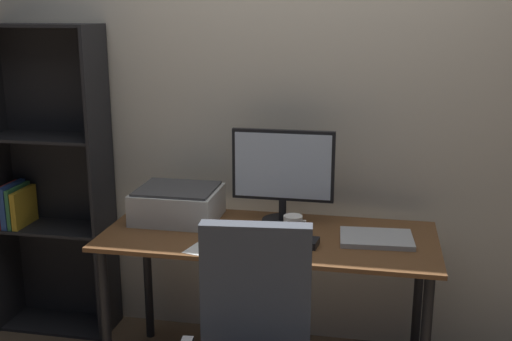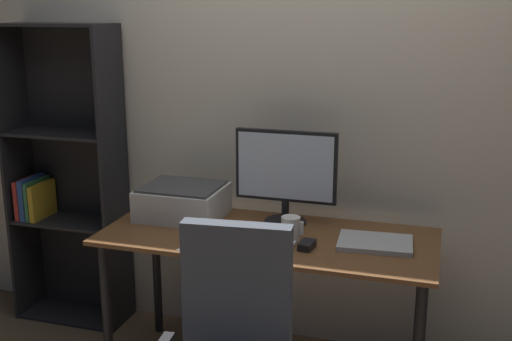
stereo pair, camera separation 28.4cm
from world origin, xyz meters
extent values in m
cube|color=beige|center=(0.00, 0.49, 1.30)|extent=(6.40, 0.10, 2.60)
cube|color=brown|center=(0.00, 0.00, 0.73)|extent=(1.53, 0.65, 0.02)
cylinder|color=black|center=(-0.70, -0.26, 0.36)|extent=(0.04, 0.04, 0.72)
cylinder|color=black|center=(-0.70, 0.26, 0.36)|extent=(0.04, 0.04, 0.72)
cylinder|color=black|center=(0.70, 0.26, 0.36)|extent=(0.04, 0.04, 0.72)
cylinder|color=black|center=(0.04, 0.18, 0.75)|extent=(0.20, 0.20, 0.01)
cylinder|color=black|center=(0.04, 0.18, 0.80)|extent=(0.04, 0.04, 0.10)
cube|color=black|center=(0.04, 0.18, 1.02)|extent=(0.49, 0.03, 0.34)
cube|color=silver|center=(0.04, 0.17, 1.02)|extent=(0.46, 0.01, 0.31)
cube|color=silver|center=(0.01, -0.13, 0.75)|extent=(0.29, 0.12, 0.02)
cube|color=black|center=(0.21, -0.12, 0.76)|extent=(0.07, 0.10, 0.03)
cylinder|color=white|center=(0.12, -0.03, 0.79)|extent=(0.09, 0.09, 0.11)
cube|color=white|center=(0.17, -0.03, 0.80)|extent=(0.02, 0.01, 0.06)
cube|color=#B7BABC|center=(0.49, 0.01, 0.75)|extent=(0.34, 0.25, 0.02)
cube|color=silver|center=(-0.48, 0.12, 0.81)|extent=(0.40, 0.34, 0.15)
cube|color=#424244|center=(-0.48, 0.12, 0.90)|extent=(0.37, 0.31, 0.01)
cube|color=white|center=(-0.19, -0.18, 0.74)|extent=(0.27, 0.34, 0.00)
cube|color=#474C56|center=(0.06, -0.63, 0.75)|extent=(0.40, 0.11, 0.52)
cube|color=black|center=(-0.94, 0.28, 0.84)|extent=(0.02, 0.28, 1.67)
cube|color=black|center=(-1.25, 0.42, 0.84)|extent=(0.63, 0.01, 1.67)
cube|color=black|center=(-1.25, 0.28, 0.01)|extent=(0.59, 0.26, 0.02)
cube|color=black|center=(-1.25, 0.28, 0.59)|extent=(0.59, 0.26, 0.02)
cube|color=black|center=(-1.25, 0.28, 1.09)|extent=(0.59, 0.26, 0.02)
cube|color=black|center=(-1.25, 0.28, 1.66)|extent=(0.59, 0.26, 0.02)
cube|color=#B22D28|center=(-1.50, 0.27, 0.71)|extent=(0.03, 0.22, 0.22)
cube|color=#28478C|center=(-1.47, 0.27, 0.71)|extent=(0.03, 0.22, 0.23)
cube|color=#337242|center=(-1.43, 0.27, 0.70)|extent=(0.02, 0.22, 0.22)
cube|color=gold|center=(-1.40, 0.27, 0.70)|extent=(0.03, 0.22, 0.20)
camera|label=1|loc=(0.47, -2.67, 1.74)|focal=43.87mm
camera|label=2|loc=(0.74, -2.60, 1.74)|focal=43.87mm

